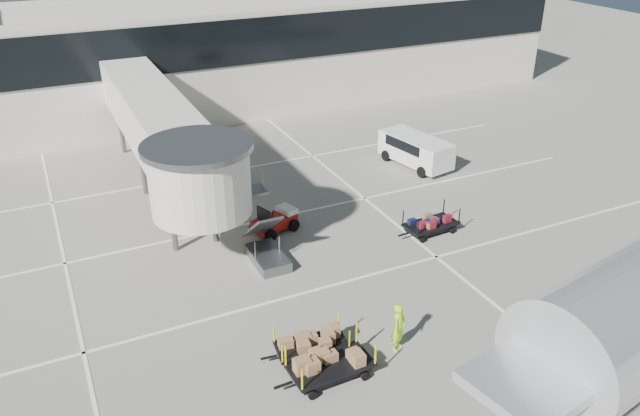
# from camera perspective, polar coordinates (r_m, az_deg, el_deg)

# --- Properties ---
(ground) EXTENTS (140.00, 140.00, 0.00)m
(ground) POSITION_cam_1_polar(r_m,az_deg,el_deg) (26.05, 2.20, -9.56)
(ground) COLOR #9B988A
(ground) RESTS_ON ground
(lane_markings) EXTENTS (40.00, 30.00, 0.02)m
(lane_markings) POSITION_cam_1_polar(r_m,az_deg,el_deg) (33.12, -6.31, -1.07)
(lane_markings) COLOR white
(lane_markings) RESTS_ON ground
(terminal) EXTENTS (64.00, 12.11, 15.20)m
(terminal) POSITION_cam_1_polar(r_m,az_deg,el_deg) (50.61, -14.37, 13.19)
(terminal) COLOR #EEE2CD
(terminal) RESTS_ON ground
(jet_bridge) EXTENTS (5.70, 20.40, 6.03)m
(jet_bridge) POSITION_cam_1_polar(r_m,az_deg,el_deg) (33.23, -13.81, 6.47)
(jet_bridge) COLOR silver
(jet_bridge) RESTS_ON ground
(baggage_tug) EXTENTS (2.55, 2.07, 1.52)m
(baggage_tug) POSITION_cam_1_polar(r_m,az_deg,el_deg) (31.70, -4.11, -1.22)
(baggage_tug) COLOR maroon
(baggage_tug) RESTS_ON ground
(suitcase_cart) EXTENTS (3.38, 1.53, 1.31)m
(suitcase_cart) POSITION_cam_1_polar(r_m,az_deg,el_deg) (31.95, 10.07, -1.52)
(suitcase_cart) COLOR black
(suitcase_cart) RESTS_ON ground
(box_cart_near) EXTENTS (3.69, 1.56, 1.44)m
(box_cart_near) POSITION_cam_1_polar(r_m,az_deg,el_deg) (22.67, 0.94, -14.19)
(box_cart_near) COLOR black
(box_cart_near) RESTS_ON ground
(box_cart_far) EXTENTS (3.33, 1.65, 1.28)m
(box_cart_far) POSITION_cam_1_polar(r_m,az_deg,el_deg) (23.60, -0.98, -12.47)
(box_cart_far) COLOR black
(box_cart_far) RESTS_ON ground
(ground_worker) EXTENTS (0.86, 0.80, 1.98)m
(ground_worker) POSITION_cam_1_polar(r_m,az_deg,el_deg) (23.86, 7.21, -10.75)
(ground_worker) COLOR #A3F119
(ground_worker) RESTS_ON ground
(minivan) EXTENTS (2.87, 5.19, 1.86)m
(minivan) POSITION_cam_1_polar(r_m,az_deg,el_deg) (39.71, 8.60, 5.45)
(minivan) COLOR white
(minivan) RESTS_ON ground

